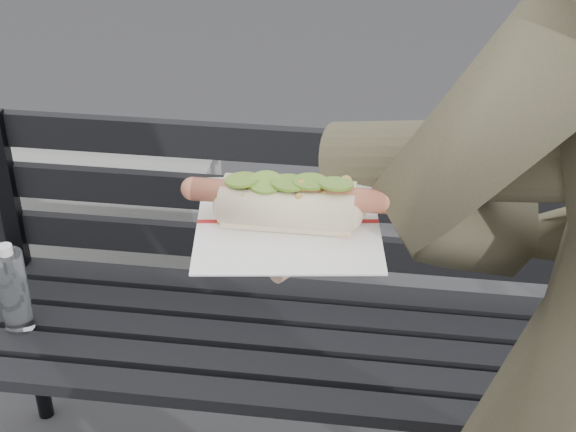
{
  "coord_description": "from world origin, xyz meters",
  "views": [
    {
      "loc": [
        0.15,
        -0.72,
        1.69
      ],
      "look_at": [
        0.05,
        0.06,
        1.21
      ],
      "focal_mm": 55.0,
      "sensor_mm": 36.0,
      "label": 1
    }
  ],
  "objects": [
    {
      "name": "park_bench",
      "position": [
        -0.07,
        0.81,
        0.52
      ],
      "size": [
        1.5,
        0.44,
        0.88
      ],
      "color": "black",
      "rests_on": "ground"
    },
    {
      "name": "concrete_block",
      "position": [
        -1.01,
        1.57,
        0.2
      ],
      "size": [
        1.2,
        0.4,
        0.4
      ],
      "primitive_type": "cube",
      "color": "slate",
      "rests_on": "ground"
    },
    {
      "name": "held_hotdog",
      "position": [
        0.25,
        0.11,
        1.24
      ],
      "size": [
        0.64,
        0.3,
        0.2
      ],
      "color": "#46422E"
    }
  ]
}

